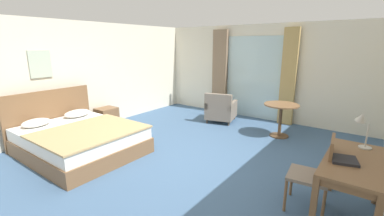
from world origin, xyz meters
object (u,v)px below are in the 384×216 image
(nightstand, at_px, (107,117))
(desk_lamp, at_px, (362,123))
(bed, at_px, (79,138))
(closed_book, at_px, (344,160))
(framed_picture, at_px, (40,64))
(armchair_by_window, at_px, (221,110))
(desk_chair, at_px, (317,171))
(writing_desk, at_px, (353,168))
(round_cafe_table, at_px, (281,112))

(nightstand, height_order, desk_lamp, desk_lamp)
(bed, bearing_deg, closed_book, 8.89)
(nightstand, relative_size, framed_picture, 0.88)
(closed_book, relative_size, armchair_by_window, 0.29)
(nightstand, xyz_separation_m, armchair_by_window, (2.06, 2.07, 0.08))
(desk_chair, xyz_separation_m, framed_picture, (-5.15, -0.76, 1.09))
(desk_lamp, relative_size, framed_picture, 0.79)
(desk_lamp, bearing_deg, bed, -162.96)
(desk_lamp, bearing_deg, armchair_by_window, 147.78)
(writing_desk, distance_m, armchair_by_window, 4.12)
(nightstand, xyz_separation_m, desk_chair, (4.90, -0.52, 0.29))
(desk_lamp, bearing_deg, nightstand, -179.42)
(nightstand, height_order, writing_desk, writing_desk)
(writing_desk, distance_m, framed_picture, 5.64)
(writing_desk, relative_size, closed_book, 4.81)
(nightstand, relative_size, round_cafe_table, 0.65)
(writing_desk, height_order, framed_picture, framed_picture)
(bed, xyz_separation_m, round_cafe_table, (2.78, 3.16, 0.27))
(closed_book, bearing_deg, bed, 173.91)
(writing_desk, xyz_separation_m, armchair_by_window, (-3.20, 2.57, -0.35))
(desk_chair, relative_size, round_cafe_table, 1.31)
(desk_lamp, relative_size, round_cafe_table, 0.58)
(writing_desk, bearing_deg, round_cafe_table, 123.45)
(bed, bearing_deg, writing_desk, 10.18)
(writing_desk, bearing_deg, desk_chair, -175.93)
(desk_chair, bearing_deg, writing_desk, 4.07)
(bed, relative_size, framed_picture, 4.00)
(round_cafe_table, bearing_deg, closed_book, -59.28)
(writing_desk, xyz_separation_m, closed_book, (-0.09, -0.11, 0.11))
(closed_book, xyz_separation_m, framed_picture, (-5.42, -0.67, 0.84))
(desk_chair, bearing_deg, bed, -169.29)
(nightstand, distance_m, closed_book, 5.23)
(bed, relative_size, closed_book, 8.30)
(desk_chair, distance_m, framed_picture, 5.32)
(desk_chair, bearing_deg, armchair_by_window, 137.70)
(armchair_by_window, height_order, framed_picture, framed_picture)
(round_cafe_table, relative_size, framed_picture, 1.36)
(desk_lamp, bearing_deg, framed_picture, -166.39)
(writing_desk, xyz_separation_m, framed_picture, (-5.51, -0.78, 0.95))
(writing_desk, bearing_deg, framed_picture, -171.92)
(nightstand, height_order, closed_book, closed_book)
(desk_lamp, xyz_separation_m, armchair_by_window, (-3.20, 2.02, -0.73))
(bed, relative_size, desk_chair, 2.24)
(armchair_by_window, xyz_separation_m, framed_picture, (-2.30, -3.35, 1.30))
(nightstand, xyz_separation_m, round_cafe_table, (3.69, 1.88, 0.31))
(writing_desk, relative_size, armchair_by_window, 1.40)
(bed, height_order, framed_picture, framed_picture)
(framed_picture, bearing_deg, bed, 0.03)
(bed, height_order, round_cafe_table, bed)
(round_cafe_table, distance_m, framed_picture, 5.16)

